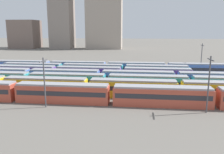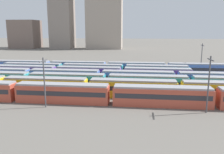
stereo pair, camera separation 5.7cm
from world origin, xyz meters
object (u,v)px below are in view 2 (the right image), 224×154
object	(u,v)px
train_track_0	(215,98)
train_track_5	(93,70)
catenary_pole_2	(44,80)
train_track_4	(89,73)
catenary_pole_0	(209,82)
train_track_6	(167,69)
train_track_1	(133,88)
train_track_2	(148,83)
train_track_3	(176,79)
catenary_pole_1	(202,57)

from	to	relation	value
train_track_0	train_track_5	size ratio (longest dim) A/B	2.02
catenary_pole_2	train_track_4	bearing A→B (deg)	83.19
catenary_pole_0	train_track_6	bearing A→B (deg)	95.03
train_track_1	train_track_2	bearing A→B (deg)	58.26
train_track_3	train_track_4	world-z (taller)	same
train_track_0	train_track_4	size ratio (longest dim) A/B	2.02
train_track_2	catenary_pole_1	size ratio (longest dim) A/B	9.74
train_track_1	catenary_pole_1	bearing A→B (deg)	54.35
train_track_3	train_track_4	xyz separation A→B (m)	(-23.09, 5.20, -0.00)
train_track_1	catenary_pole_2	size ratio (longest dim) A/B	10.28
catenary_pole_1	train_track_4	bearing A→B (deg)	-158.37
train_track_0	train_track_2	world-z (taller)	same
train_track_6	catenary_pole_0	distance (m)	34.38
train_track_1	train_track_6	xyz separation A→B (m)	(9.73, 26.00, 0.00)
train_track_0	train_track_6	distance (m)	31.63
train_track_2	catenary_pole_2	size ratio (longest dim) A/B	10.28
train_track_1	catenary_pole_0	bearing A→B (deg)	-32.37
catenary_pole_0	catenary_pole_1	bearing A→B (deg)	77.83
train_track_5	train_track_4	bearing A→B (deg)	-91.48
catenary_pole_1	catenary_pole_2	world-z (taller)	catenary_pole_1
train_track_4	train_track_1	bearing A→B (deg)	-50.77
train_track_0	train_track_1	distance (m)	15.82
train_track_2	train_track_4	distance (m)	19.04
train_track_4	train_track_5	distance (m)	5.20
train_track_3	catenary_pole_2	bearing A→B (deg)	-144.05
train_track_0	train_track_2	bearing A→B (deg)	138.42
train_track_3	catenary_pole_1	size ratio (longest dim) A/B	11.70
train_track_5	train_track_6	world-z (taller)	same
catenary_pole_1	catenary_pole_2	bearing A→B (deg)	-134.24
train_track_0	train_track_5	xyz separation A→B (m)	(-27.54, 26.00, -0.00)
train_track_1	train_track_4	world-z (taller)	same
train_track_2	catenary_pole_0	xyz separation A→B (m)	(9.52, -13.27, 3.49)
train_track_1	train_track_3	bearing A→B (deg)	45.12
catenary_pole_1	train_track_6	bearing A→B (deg)	-165.40
train_track_1	train_track_5	world-z (taller)	same
train_track_6	train_track_3	bearing A→B (deg)	-87.72
train_track_4	train_track_6	size ratio (longest dim) A/B	0.50
train_track_2	catenary_pole_1	xyz separation A→B (m)	(17.48, 23.66, 3.45)
train_track_1	catenary_pole_1	size ratio (longest dim) A/B	9.74
catenary_pole_0	train_track_2	bearing A→B (deg)	125.64
train_track_5	train_track_6	xyz separation A→B (m)	(22.34, 5.20, 0.00)
train_track_0	train_track_6	world-z (taller)	same
train_track_2	train_track_4	world-z (taller)	same
catenary_pole_2	train_track_2	bearing A→B (deg)	35.90
train_track_3	train_track_6	xyz separation A→B (m)	(-0.62, 15.60, 0.00)
catenary_pole_1	train_track_2	bearing A→B (deg)	-126.46
train_track_1	train_track_0	bearing A→B (deg)	-19.19
train_track_2	train_track_4	size ratio (longest dim) A/B	1.68
train_track_1	train_track_5	distance (m)	24.32
train_track_5	catenary_pole_2	world-z (taller)	catenary_pole_2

